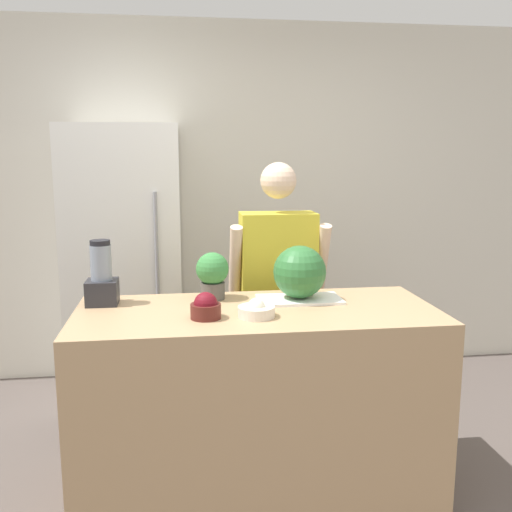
{
  "coord_description": "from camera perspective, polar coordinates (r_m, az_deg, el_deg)",
  "views": [
    {
      "loc": [
        -0.36,
        -2.21,
        1.66
      ],
      "look_at": [
        0.0,
        0.4,
        1.18
      ],
      "focal_mm": 40.0,
      "sensor_mm": 36.0,
      "label": 1
    }
  ],
  "objects": [
    {
      "name": "watermelon",
      "position": [
        2.84,
        4.39,
        -1.6
      ],
      "size": [
        0.26,
        0.26,
        0.26
      ],
      "color": "#2D6B33",
      "rests_on": "cutting_board"
    },
    {
      "name": "refrigerator",
      "position": [
        3.97,
        -12.91,
        -0.72
      ],
      "size": [
        0.75,
        0.69,
        1.84
      ],
      "color": "white",
      "rests_on": "ground_plane"
    },
    {
      "name": "counter_island",
      "position": [
        2.86,
        0.1,
        -14.4
      ],
      "size": [
        1.71,
        0.73,
        0.93
      ],
      "color": "tan",
      "rests_on": "ground_plane"
    },
    {
      "name": "bowl_cherries",
      "position": [
        2.55,
        -5.06,
        -5.16
      ],
      "size": [
        0.14,
        0.14,
        0.12
      ],
      "color": "#511E19",
      "rests_on": "counter_island"
    },
    {
      "name": "blender",
      "position": [
        2.86,
        -15.17,
        -2.21
      ],
      "size": [
        0.15,
        0.15,
        0.32
      ],
      "color": "#28282D",
      "rests_on": "counter_island"
    },
    {
      "name": "bowl_cream",
      "position": [
        2.57,
        0.03,
        -5.46
      ],
      "size": [
        0.17,
        0.17,
        0.09
      ],
      "color": "beige",
      "rests_on": "counter_island"
    },
    {
      "name": "person",
      "position": [
        3.39,
        2.18,
        -4.11
      ],
      "size": [
        0.58,
        0.26,
        1.61
      ],
      "color": "gray",
      "rests_on": "ground_plane"
    },
    {
      "name": "wall_back",
      "position": [
        4.3,
        -2.99,
        5.44
      ],
      "size": [
        8.0,
        0.06,
        2.6
      ],
      "color": "silver",
      "rests_on": "ground_plane"
    },
    {
      "name": "cutting_board",
      "position": [
        2.86,
        4.36,
        -4.34
      ],
      "size": [
        0.42,
        0.23,
        0.01
      ],
      "color": "white",
      "rests_on": "counter_island"
    },
    {
      "name": "potted_plant",
      "position": [
        2.87,
        -4.38,
        -1.77
      ],
      "size": [
        0.17,
        0.17,
        0.24
      ],
      "color": "#514C47",
      "rests_on": "counter_island"
    }
  ]
}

